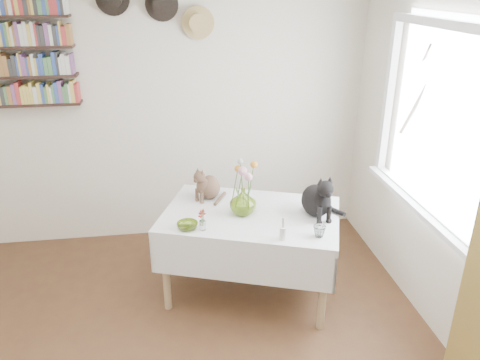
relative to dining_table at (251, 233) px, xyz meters
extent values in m
cube|color=beige|center=(-0.75, 1.12, 0.71)|extent=(4.04, 0.04, 2.54)
cube|color=white|center=(1.22, -0.35, 0.96)|extent=(0.01, 1.40, 1.20)
cube|color=white|center=(1.22, -0.35, 1.59)|extent=(0.06, 1.52, 0.06)
cube|color=white|center=(1.22, -0.35, 0.33)|extent=(0.06, 1.52, 0.06)
cube|color=white|center=(1.22, 0.38, 0.96)|extent=(0.06, 0.06, 1.20)
cube|color=white|center=(1.19, -0.35, 0.33)|extent=(0.12, 1.50, 0.04)
cube|color=white|center=(0.00, 0.00, 0.15)|extent=(1.56, 1.27, 0.06)
cylinder|color=tan|center=(-0.68, -0.13, -0.21)|extent=(0.06, 0.06, 0.66)
cylinder|color=tan|center=(0.44, -0.53, -0.21)|extent=(0.06, 0.06, 0.66)
cylinder|color=tan|center=(-0.44, 0.53, -0.21)|extent=(0.06, 0.06, 0.66)
cylinder|color=tan|center=(0.68, 0.13, -0.21)|extent=(0.06, 0.06, 0.66)
imported|color=#ADCB46|center=(-0.06, 0.00, 0.28)|extent=(0.29, 0.29, 0.21)
imported|color=#ADCB46|center=(-0.50, -0.18, 0.20)|extent=(0.20, 0.20, 0.05)
imported|color=white|center=(0.42, -0.42, 0.22)|extent=(0.13, 0.13, 0.08)
cylinder|color=white|center=(0.15, -0.43, 0.23)|extent=(0.05, 0.05, 0.10)
cylinder|color=white|center=(0.15, -0.43, 0.31)|extent=(0.02, 0.02, 0.08)
cylinder|color=white|center=(-0.39, -0.21, 0.21)|extent=(0.05, 0.05, 0.07)
cone|color=white|center=(0.47, -0.22, 0.21)|extent=(0.05, 0.05, 0.06)
sphere|color=beige|center=(0.47, -0.22, 0.25)|extent=(0.03, 0.03, 0.03)
cylinder|color=#4C7233|center=(-0.09, 0.01, 0.38)|extent=(0.01, 0.01, 0.30)
sphere|color=pink|center=(-0.09, 0.01, 0.53)|extent=(0.07, 0.07, 0.07)
cylinder|color=#4C7233|center=(-0.02, -0.02, 0.36)|extent=(0.01, 0.01, 0.26)
sphere|color=pink|center=(-0.02, -0.02, 0.49)|extent=(0.06, 0.06, 0.06)
cylinder|color=#4C7233|center=(0.00, 0.03, 0.40)|extent=(0.01, 0.01, 0.34)
sphere|color=orange|center=(0.00, 0.03, 0.57)|extent=(0.06, 0.06, 0.06)
cylinder|color=#4C7233|center=(-0.12, 0.04, 0.38)|extent=(0.01, 0.01, 0.31)
sphere|color=orange|center=(-0.12, 0.04, 0.54)|extent=(0.05, 0.05, 0.05)
cylinder|color=#4C7233|center=(-0.06, 0.05, 0.41)|extent=(0.01, 0.01, 0.37)
sphere|color=#999E93|center=(-0.06, 0.05, 0.60)|extent=(0.04, 0.04, 0.04)
cube|color=black|center=(-1.85, 1.01, 0.86)|extent=(1.00, 0.16, 0.02)
cube|color=black|center=(-1.85, 1.01, 1.10)|extent=(1.00, 0.16, 0.02)
cube|color=black|center=(-1.85, 1.01, 1.34)|extent=(1.00, 0.16, 0.02)
cube|color=black|center=(-1.85, 1.01, 1.58)|extent=(1.00, 0.16, 0.02)
cylinder|color=black|center=(-0.60, 1.06, 1.66)|extent=(0.28, 0.02, 0.28)
cylinder|color=black|center=(-0.60, 1.02, 1.66)|extent=(0.16, 0.08, 0.16)
cylinder|color=tan|center=(-0.30, 1.06, 1.51)|extent=(0.28, 0.02, 0.28)
cylinder|color=tan|center=(-0.30, 1.02, 1.51)|extent=(0.16, 0.08, 0.16)
camera|label=1|loc=(-0.55, -3.19, 1.84)|focal=35.00mm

